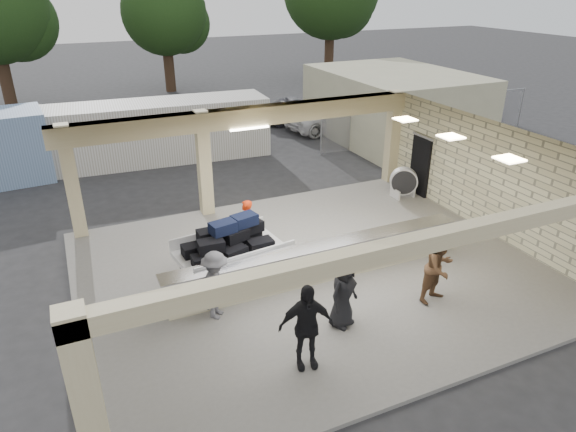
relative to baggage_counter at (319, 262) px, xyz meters
name	(u,v)px	position (x,y,z in m)	size (l,w,h in m)	color
ground	(310,272)	(0.00, 0.50, -0.59)	(120.00, 120.00, 0.00)	#262629
pavilion	(307,216)	(0.21, 1.16, 0.76)	(12.01, 10.00, 3.55)	slate
baggage_counter	(319,262)	(0.00, 0.00, 0.00)	(8.20, 0.58, 0.98)	beige
luggage_cart	(230,246)	(-2.04, 1.07, 0.38)	(2.96, 2.06, 1.61)	silver
drum_fan	(404,181)	(5.28, 3.69, 0.09)	(1.00, 0.80, 1.09)	silver
baggage_handler	(246,227)	(-1.24, 2.09, 0.31)	(0.58, 0.32, 1.60)	red
passenger_a	(439,268)	(2.14, -2.04, 0.41)	(0.88, 0.38, 1.80)	brown
passenger_b	(306,326)	(-1.78, -2.83, 0.46)	(1.10, 0.40, 1.88)	black
passenger_c	(216,285)	(-2.92, -0.50, 0.35)	(1.08, 0.38, 1.67)	#55555B
passenger_d	(343,292)	(-0.44, -1.95, 0.36)	(0.83, 0.34, 1.69)	black
car_white_a	(331,117)	(7.44, 13.01, 0.10)	(2.27, 4.80, 1.37)	silver
car_white_b	(396,102)	(12.50, 14.43, 0.11)	(1.64, 4.41, 1.39)	silver
car_dark	(300,112)	(6.44, 14.70, 0.08)	(1.42, 4.02, 1.34)	black
container_white	(131,134)	(-2.86, 11.84, 0.68)	(11.67, 2.33, 2.53)	silver
fence	(430,118)	(11.00, 9.50, 0.47)	(12.06, 0.06, 2.03)	gray
tree_mid	(168,16)	(2.32, 26.66, 4.38)	(6.00, 5.60, 8.00)	#382619
adjacent_building	(394,105)	(9.50, 10.50, 1.01)	(6.00, 8.00, 3.20)	#B4B28F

